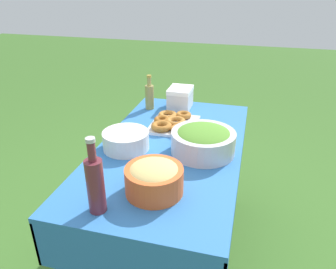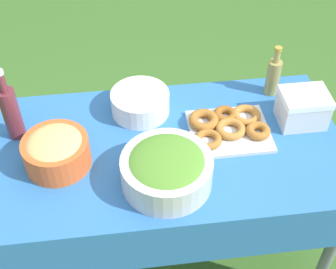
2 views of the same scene
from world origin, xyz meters
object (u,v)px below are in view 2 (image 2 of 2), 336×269
Objects in this scene: salad_bowl at (167,169)px; plate_stack at (140,103)px; cooler_box at (303,108)px; donut_platter at (228,127)px; olive_oil_bottle at (273,76)px; pasta_bowl at (56,150)px; wine_bottle at (11,111)px.

plate_stack is at bearing -81.25° from salad_bowl.
donut_platter is at bearing 3.86° from cooler_box.
cooler_box is (-0.07, 0.20, -0.02)m from olive_oil_bottle.
plate_stack is 1.03× the size of olive_oil_bottle.
pasta_bowl reaches higher than donut_platter.
salad_bowl is 1.35× the size of plate_stack.
cooler_box is (-0.31, -0.02, 0.05)m from donut_platter.
olive_oil_bottle is at bearing -161.13° from pasta_bowl.
pasta_bowl is 0.70× the size of donut_platter.
wine_bottle is at bearing 7.02° from olive_oil_bottle.
olive_oil_bottle is 0.21m from cooler_box.
plate_stack is (0.06, -0.40, -0.02)m from salad_bowl.
pasta_bowl is at bearing 133.78° from wine_bottle.
wine_bottle is 1.15m from cooler_box.
wine_bottle is (0.17, -0.18, 0.05)m from pasta_bowl.
donut_platter is at bearing -172.15° from pasta_bowl.
donut_platter is at bearing 42.26° from olive_oil_bottle.
salad_bowl is 0.42m from pasta_bowl.
donut_platter is 0.85m from wine_bottle.
salad_bowl is 1.34× the size of pasta_bowl.
wine_bottle is at bearing 8.94° from plate_stack.
cooler_box is (-0.65, 0.14, 0.02)m from plate_stack.
cooler_box reaches higher than pasta_bowl.
salad_bowl reaches higher than plate_stack.
wine_bottle is (1.08, 0.13, 0.03)m from olive_oil_bottle.
plate_stack is (-0.33, -0.26, -0.02)m from pasta_bowl.
pasta_bowl is at bearing 37.81° from plate_stack.
cooler_box is at bearing -156.48° from salad_bowl.
plate_stack is 0.58m from olive_oil_bottle.
olive_oil_bottle is (-0.52, -0.45, 0.02)m from salad_bowl.
cooler_box is at bearing 167.49° from plate_stack.
salad_bowl is 0.37m from donut_platter.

